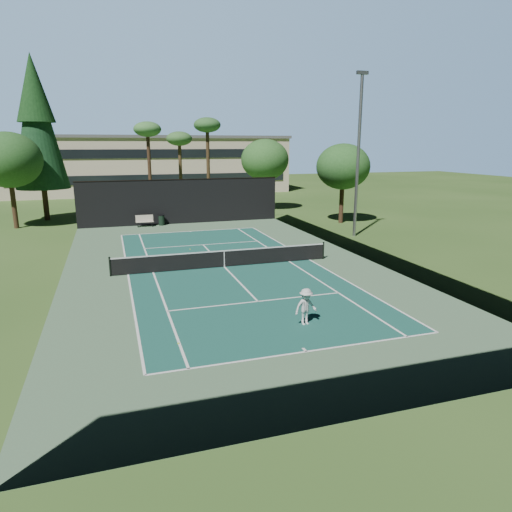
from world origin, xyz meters
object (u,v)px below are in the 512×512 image
(tennis_net, at_px, (224,258))
(player, at_px, (306,307))
(tennis_ball_b, at_px, (216,252))
(tennis_ball_a, at_px, (178,343))
(tennis_ball_c, at_px, (190,249))
(trash_bin, at_px, (162,220))
(tennis_ball_d, at_px, (159,257))
(park_bench, at_px, (145,221))

(tennis_net, bearing_deg, player, -84.08)
(tennis_ball_b, bearing_deg, tennis_ball_a, -108.33)
(player, height_order, tennis_ball_b, player)
(tennis_ball_c, xyz_separation_m, trash_bin, (-0.76, 10.45, 0.44))
(tennis_ball_c, bearing_deg, tennis_ball_a, -101.27)
(tennis_ball_b, height_order, tennis_ball_d, tennis_ball_d)
(tennis_net, distance_m, tennis_ball_b, 3.82)
(player, distance_m, park_bench, 25.29)
(tennis_net, bearing_deg, tennis_ball_c, 102.55)
(tennis_ball_a, bearing_deg, tennis_ball_d, 86.91)
(trash_bin, bearing_deg, tennis_net, -83.04)
(park_bench, bearing_deg, tennis_net, -77.54)
(tennis_net, relative_size, trash_bin, 13.65)
(tennis_ball_a, relative_size, park_bench, 0.05)
(tennis_net, bearing_deg, trash_bin, 96.96)
(tennis_net, distance_m, trash_bin, 15.72)
(player, bearing_deg, tennis_ball_a, 176.39)
(tennis_net, relative_size, player, 8.59)
(tennis_ball_a, height_order, park_bench, park_bench)
(tennis_ball_c, distance_m, tennis_ball_d, 2.71)
(tennis_ball_a, relative_size, tennis_ball_c, 0.98)
(tennis_ball_a, relative_size, trash_bin, 0.08)
(player, bearing_deg, tennis_ball_d, 100.97)
(tennis_ball_d, relative_size, park_bench, 0.05)
(tennis_net, relative_size, tennis_ball_d, 190.45)
(tennis_ball_b, bearing_deg, tennis_ball_c, 137.69)
(tennis_net, relative_size, tennis_ball_c, 173.48)
(trash_bin, bearing_deg, tennis_ball_a, -95.03)
(tennis_net, relative_size, tennis_ball_a, 177.10)
(player, distance_m, tennis_ball_d, 13.96)
(player, xyz_separation_m, tennis_ball_d, (-4.40, 13.23, -0.72))
(tennis_ball_c, xyz_separation_m, tennis_ball_d, (-2.27, -1.48, -0.00))
(tennis_net, height_order, tennis_ball_d, tennis_net)
(tennis_ball_b, relative_size, park_bench, 0.04)
(tennis_ball_c, bearing_deg, tennis_ball_d, -146.83)
(tennis_ball_d, bearing_deg, tennis_ball_c, 33.17)
(tennis_ball_a, height_order, tennis_ball_b, tennis_ball_a)
(trash_bin, bearing_deg, tennis_ball_d, -97.21)
(tennis_ball_b, height_order, trash_bin, trash_bin)
(player, relative_size, tennis_ball_c, 20.20)
(player, xyz_separation_m, tennis_ball_c, (-2.14, 14.71, -0.71))
(tennis_net, bearing_deg, tennis_ball_b, 84.26)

